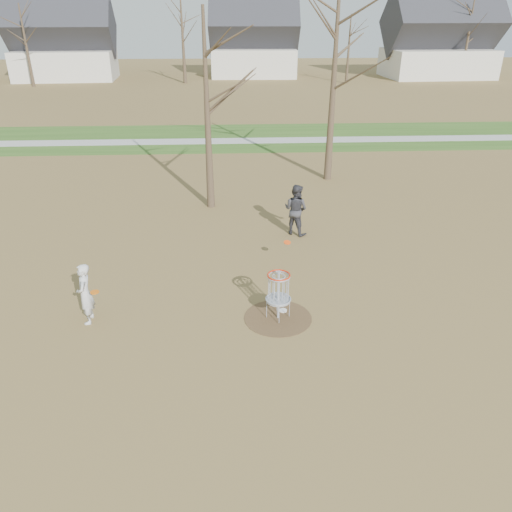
{
  "coord_description": "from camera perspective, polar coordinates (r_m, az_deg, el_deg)",
  "views": [
    {
      "loc": [
        -1.16,
        -11.05,
        7.29
      ],
      "look_at": [
        -0.5,
        1.5,
        1.1
      ],
      "focal_mm": 35.0,
      "sensor_mm": 36.0,
      "label": 1
    }
  ],
  "objects": [
    {
      "name": "dirt_circle",
      "position": [
        13.29,
        2.51,
        -7.06
      ],
      "size": [
        1.8,
        1.8,
        0.01
      ],
      "primitive_type": "cylinder",
      "color": "#47331E",
      "rests_on": "ground"
    },
    {
      "name": "footpath",
      "position": [
        31.91,
        -0.87,
        13.05
      ],
      "size": [
        160.0,
        1.5,
        0.01
      ],
      "primitive_type": "cube",
      "color": "#9E9E99",
      "rests_on": "green_band"
    },
    {
      "name": "ground",
      "position": [
        13.29,
        2.51,
        -7.08
      ],
      "size": [
        160.0,
        160.0,
        0.0
      ],
      "primitive_type": "plane",
      "color": "brown",
      "rests_on": "ground"
    },
    {
      "name": "disc_golf_basket",
      "position": [
        12.81,
        2.59,
        -3.66
      ],
      "size": [
        0.64,
        0.64,
        1.35
      ],
      "color": "#9EA3AD",
      "rests_on": "ground"
    },
    {
      "name": "houses_row",
      "position": [
        63.96,
        2.08,
        22.84
      ],
      "size": [
        56.51,
        10.01,
        7.26
      ],
      "color": "silver",
      "rests_on": "ground"
    },
    {
      "name": "bare_trees",
      "position": [
        46.97,
        0.64,
        23.86
      ],
      "size": [
        52.62,
        44.98,
        9.0
      ],
      "color": "#382B1E",
      "rests_on": "ground"
    },
    {
      "name": "player_throwing",
      "position": [
        17.9,
        4.56,
        5.31
      ],
      "size": [
        1.14,
        1.09,
        1.85
      ],
      "primitive_type": "imported",
      "rotation": [
        0.0,
        0.0,
        2.52
      ],
      "color": "#36353A",
      "rests_on": "ground"
    },
    {
      "name": "player_standing",
      "position": [
        13.44,
        -18.94,
        -4.13
      ],
      "size": [
        0.44,
        0.63,
        1.65
      ],
      "primitive_type": "imported",
      "rotation": [
        0.0,
        0.0,
        -1.49
      ],
      "color": "silver",
      "rests_on": "ground"
    },
    {
      "name": "green_band",
      "position": [
        32.89,
        -0.93,
        13.43
      ],
      "size": [
        160.0,
        8.0,
        0.01
      ],
      "primitive_type": "cube",
      "color": "#2D5119",
      "rests_on": "ground"
    },
    {
      "name": "disc_grounded",
      "position": [
        13.57,
        3.1,
        -6.23
      ],
      "size": [
        0.22,
        0.22,
        0.02
      ],
      "primitive_type": "cylinder",
      "color": "white",
      "rests_on": "dirt_circle"
    },
    {
      "name": "discs_in_play",
      "position": [
        14.02,
        -5.71,
        -0.83
      ],
      "size": [
        5.35,
        3.32,
        0.24
      ],
      "color": "#FB490D",
      "rests_on": "ground"
    }
  ]
}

